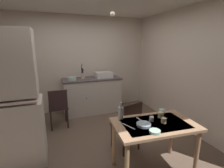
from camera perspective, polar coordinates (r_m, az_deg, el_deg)
name	(u,v)px	position (r m, az deg, el deg)	size (l,w,h in m)	color
ground_plane	(101,140)	(3.38, -3.91, -18.88)	(4.73, 4.73, 0.00)	brown
wall_back	(81,64)	(4.68, -10.68, 6.80)	(3.83, 0.10, 2.57)	beige
wall_right	(185,70)	(3.90, 23.94, 4.58)	(0.10, 3.67, 2.57)	beige
hutch_cabinet	(9,106)	(2.81, -32.12, -6.48)	(0.88, 0.55, 2.03)	beige
counter_cabinet	(92,95)	(4.53, -6.90, -3.84)	(1.53, 0.64, 0.94)	beige
sink_basin	(104,75)	(4.49, -2.89, 3.26)	(0.44, 0.34, 0.15)	white
hand_pump	(82,72)	(4.38, -10.25, 4.02)	(0.05, 0.27, 0.39)	#232328
mixing_bowl_counter	(72,79)	(4.27, -13.67, 1.80)	(0.21, 0.21, 0.07)	#ADD1C1
stoneware_crock	(83,76)	(4.39, -10.01, 2.78)	(0.11, 0.11, 0.15)	beige
dining_table	(154,130)	(2.44, 14.39, -15.29)	(1.18, 0.77, 0.76)	#A77D5C
chair_far_side	(128,125)	(2.90, 5.57, -13.87)	(0.49, 0.49, 0.89)	#322021
chair_by_counter	(58,107)	(3.81, -18.12, -7.57)	(0.41, 0.41, 0.89)	#2F2124
serving_bowl_wide	(144,125)	(2.28, 10.95, -13.64)	(0.19, 0.19, 0.03)	#9EB2C6
soup_bowl_small	(155,132)	(2.15, 14.62, -15.66)	(0.14, 0.14, 0.03)	#ADD1C1
mug_dark	(151,119)	(2.42, 13.53, -11.69)	(0.06, 0.06, 0.07)	white
mug_tall	(161,115)	(2.56, 16.57, -10.20)	(0.08, 0.08, 0.09)	beige
teacup_mint	(161,112)	(2.66, 16.79, -9.31)	(0.09, 0.09, 0.08)	#ADD1C1
teacup_cream	(164,120)	(2.41, 17.54, -11.98)	(0.07, 0.07, 0.07)	beige
glass_bottle	(121,112)	(2.39, 3.07, -9.84)	(0.07, 0.07, 0.25)	#B7BCC1
table_knife	(128,126)	(2.24, 5.70, -14.34)	(0.22, 0.02, 0.01)	silver
teaspoon_near_bowl	(139,119)	(2.45, 9.46, -11.95)	(0.14, 0.02, 0.01)	beige
pendant_bulb	(112,14)	(2.78, 0.16, 23.05)	(0.08, 0.08, 0.08)	#F9EFCC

